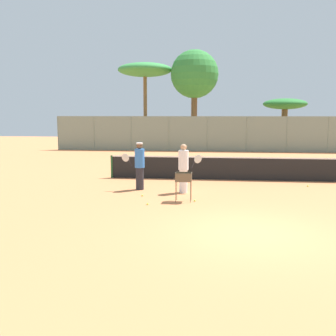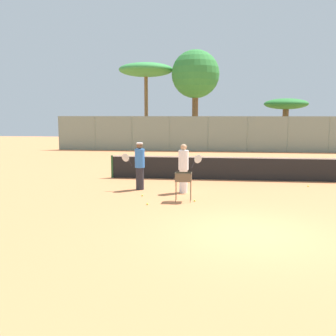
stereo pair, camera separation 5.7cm
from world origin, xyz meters
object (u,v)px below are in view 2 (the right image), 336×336
player_white_outfit (140,165)px  ball_cart (183,179)px  player_red_cap (184,168)px  tennis_net (236,168)px

player_white_outfit → ball_cart: player_white_outfit is taller
player_white_outfit → player_red_cap: bearing=156.4°
player_red_cap → ball_cart: player_red_cap is taller
player_red_cap → ball_cart: size_ratio=1.87×
player_white_outfit → ball_cart: size_ratio=1.88×
tennis_net → ball_cart: size_ratio=11.67×
tennis_net → ball_cart: tennis_net is taller
tennis_net → ball_cart: bearing=-113.8°
ball_cart → player_white_outfit: bearing=134.7°
tennis_net → player_white_outfit: player_white_outfit is taller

